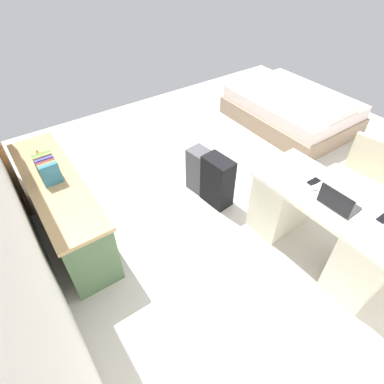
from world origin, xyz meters
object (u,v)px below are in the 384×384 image
object	(u,v)px
bed	(292,110)
laptop	(338,203)
figurine_small	(38,153)
suitcase_black	(217,181)
credenza	(63,207)
cell_phone_near_laptop	(384,218)
desk	(321,225)
suitcase_spare_grey	(202,172)
office_chair	(356,186)
computer_mouse	(314,188)
cell_phone_by_mouse	(314,181)

from	to	relation	value
bed	laptop	distance (m)	2.82
bed	figurine_small	bearing A→B (deg)	86.86
figurine_small	suitcase_black	bearing A→B (deg)	-121.45
credenza	laptop	size ratio (longest dim) A/B	5.69
bed	credenza	bearing A→B (deg)	93.69
laptop	cell_phone_near_laptop	distance (m)	0.38
desk	suitcase_spare_grey	distance (m)	1.49
suitcase_spare_grey	cell_phone_near_laptop	distance (m)	1.97
suitcase_black	suitcase_spare_grey	world-z (taller)	suitcase_black
office_chair	suitcase_spare_grey	xyz separation A→B (m)	(1.29, 1.14, -0.13)
suitcase_black	laptop	world-z (taller)	laptop
suitcase_black	figurine_small	xyz separation A→B (m)	(0.99, 1.62, 0.48)
suitcase_spare_grey	figurine_small	xyz separation A→B (m)	(0.72, 1.59, 0.50)
figurine_small	computer_mouse	bearing A→B (deg)	-135.64
figurine_small	laptop	bearing A→B (deg)	-139.66
office_chair	suitcase_spare_grey	size ratio (longest dim) A/B	1.64
suitcase_black	cell_phone_near_laptop	bearing A→B (deg)	-168.38
laptop	office_chair	bearing A→B (deg)	-74.64
bed	cell_phone_near_laptop	world-z (taller)	cell_phone_near_laptop
desk	bed	distance (m)	2.65
suitcase_spare_grey	cell_phone_by_mouse	world-z (taller)	cell_phone_by_mouse
credenza	suitcase_black	xyz separation A→B (m)	(-0.54, -1.61, -0.06)
desk	bed	size ratio (longest dim) A/B	0.77
suitcase_spare_grey	cell_phone_near_laptop	world-z (taller)	cell_phone_near_laptop
office_chair	laptop	size ratio (longest dim) A/B	2.97
suitcase_spare_grey	laptop	world-z (taller)	laptop
bed	laptop	world-z (taller)	laptop
credenza	figurine_small	distance (m)	0.62
desk	computer_mouse	distance (m)	0.42
desk	laptop	bearing A→B (deg)	140.25
suitcase_black	cell_phone_by_mouse	size ratio (longest dim) A/B	4.59
desk	credenza	distance (m)	2.61
suitcase_spare_grey	cell_phone_by_mouse	distance (m)	1.35
suitcase_spare_grey	figurine_small	world-z (taller)	figurine_small
suitcase_spare_grey	figurine_small	size ratio (longest dim) A/B	5.22
desk	office_chair	bearing A→B (deg)	-79.59
laptop	computer_mouse	distance (m)	0.27
suitcase_spare_grey	suitcase_black	bearing A→B (deg)	176.79
computer_mouse	cell_phone_near_laptop	bearing A→B (deg)	-164.88
bed	computer_mouse	distance (m)	2.61
bed	cell_phone_by_mouse	xyz separation A→B (m)	(-1.71, 1.76, 0.52)
suitcase_black	cell_phone_near_laptop	world-z (taller)	cell_phone_near_laptop
desk	bed	xyz separation A→B (m)	(1.95, -1.79, -0.15)
cell_phone_near_laptop	cell_phone_by_mouse	xyz separation A→B (m)	(0.64, 0.10, 0.00)
office_chair	suitcase_black	size ratio (longest dim) A/B	1.51
cell_phone_near_laptop	laptop	bearing A→B (deg)	33.41
bed	figurine_small	size ratio (longest dim) A/B	17.31
office_chair	computer_mouse	size ratio (longest dim) A/B	9.40
laptop	cell_phone_by_mouse	world-z (taller)	laptop
suitcase_black	cell_phone_by_mouse	bearing A→B (deg)	-162.68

